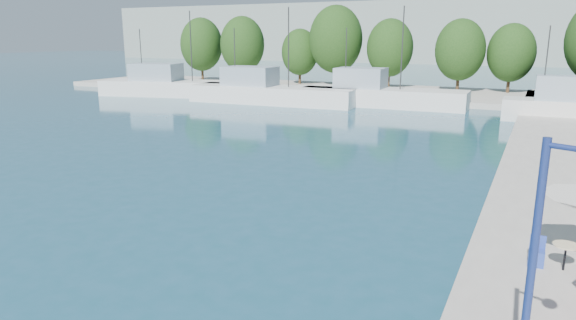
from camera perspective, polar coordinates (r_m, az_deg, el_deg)
The scene contains 14 objects.
quay_far at distance 63.19m, azimuth 11.98°, elevation 7.26°, with size 90.00×16.00×0.60m, color #A19A91.
hill_west at distance 158.41m, azimuth 12.93°, elevation 13.63°, with size 180.00×40.00×16.00m, color gray.
trawler_01 at distance 63.25m, azimuth -12.49°, elevation 7.94°, with size 19.03×8.89×10.20m.
trawler_02 at distance 54.94m, azimuth -2.13°, elevation 7.44°, with size 18.20×5.67×10.20m.
trawler_03 at distance 53.33m, azimuth 10.13°, elevation 7.06°, with size 16.51×4.74×10.20m.
tree_01 at distance 77.15m, azimuth -9.60°, elevation 12.54°, with size 6.07×6.07×8.99m.
tree_02 at distance 73.31m, azimuth -5.09°, elevation 12.68°, with size 6.14×6.14×9.09m.
tree_03 at distance 71.04m, azimuth 1.33°, elevation 11.90°, with size 4.98×4.98×7.37m.
tree_04 at distance 69.01m, azimuth 5.32°, elevation 13.21°, with size 6.97×6.97×10.32m.
tree_05 at distance 67.08m, azimuth 11.25°, elevation 12.13°, with size 5.77×5.77×8.54m.
tree_06 at distance 63.46m, azimuth 18.58°, elevation 11.52°, with size 5.64×5.64×8.35m.
tree_07 at distance 64.63m, azimuth 23.56°, elevation 10.86°, with size 5.28×5.28×7.82m.
cafe_table_02 at distance 16.36m, azimuth 28.35°, elevation -9.80°, with size 1.82×0.70×0.76m.
street_lamp at distance 8.03m, azimuth 27.84°, elevation -8.76°, with size 0.98×0.54×5.03m.
Camera 1 is at (7.54, 6.11, 6.92)m, focal length 32.00 mm.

